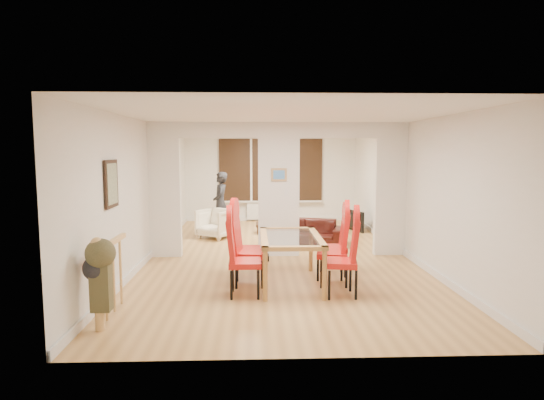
{
  "coord_description": "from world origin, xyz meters",
  "views": [
    {
      "loc": [
        -0.46,
        -8.81,
        2.06
      ],
      "look_at": [
        -0.11,
        0.6,
        1.03
      ],
      "focal_mm": 30.0,
      "sensor_mm": 36.0,
      "label": 1
    }
  ],
  "objects": [
    {
      "name": "floor",
      "position": [
        0.0,
        0.0,
        0.0
      ],
      "size": [
        5.0,
        9.0,
        0.01
      ],
      "primitive_type": "cube",
      "color": "tan",
      "rests_on": "ground"
    },
    {
      "name": "dining_chair_lc",
      "position": [
        -0.59,
        -1.48,
        0.53
      ],
      "size": [
        0.44,
        0.44,
        1.05
      ],
      "primitive_type": null,
      "rotation": [
        0.0,
        0.0,
        -0.04
      ],
      "color": "red",
      "rests_on": "floor"
    },
    {
      "name": "coffee_table",
      "position": [
        0.08,
        2.46,
        0.12
      ],
      "size": [
        1.14,
        0.75,
        0.24
      ],
      "primitive_type": null,
      "rotation": [
        0.0,
        0.0,
        0.24
      ],
      "color": "#362012",
      "rests_on": "floor"
    },
    {
      "name": "bottle",
      "position": [
        -0.1,
        2.51,
        0.39
      ],
      "size": [
        0.07,
        0.07,
        0.29
      ],
      "primitive_type": "cylinder",
      "color": "#143F19",
      "rests_on": "coffee_table"
    },
    {
      "name": "dining_chair_rb",
      "position": [
        0.72,
        -2.0,
        0.57
      ],
      "size": [
        0.53,
        0.53,
        1.15
      ],
      "primitive_type": null,
      "rotation": [
        0.0,
        0.0,
        -0.18
      ],
      "color": "red",
      "rests_on": "floor"
    },
    {
      "name": "dining_chair_ra",
      "position": [
        0.75,
        -2.55,
        0.57
      ],
      "size": [
        0.52,
        0.52,
        1.14
      ],
      "primitive_type": null,
      "rotation": [
        0.0,
        0.0,
        -0.17
      ],
      "color": "red",
      "rests_on": "floor"
    },
    {
      "name": "armchair",
      "position": [
        -1.38,
        1.87,
        0.34
      ],
      "size": [
        1.03,
        1.03,
        0.69
      ],
      "primitive_type": "imported",
      "rotation": [
        0.0,
        0.0,
        -0.59
      ],
      "color": "#F3E7CE",
      "rests_on": "floor"
    },
    {
      "name": "person",
      "position": [
        -1.31,
        2.36,
        0.77
      ],
      "size": [
        0.59,
        0.41,
        1.54
      ],
      "primitive_type": "imported",
      "rotation": [
        0.0,
        0.0,
        -1.5
      ],
      "color": "black",
      "rests_on": "floor"
    },
    {
      "name": "sofa",
      "position": [
        0.64,
        1.22,
        0.26
      ],
      "size": [
        1.92,
        1.17,
        0.52
      ],
      "primitive_type": "imported",
      "rotation": [
        0.0,
        0.0,
        -0.28
      ],
      "color": "black",
      "rests_on": "floor"
    },
    {
      "name": "stair_newel",
      "position": [
        -2.25,
        -3.2,
        0.55
      ],
      "size": [
        0.4,
        1.2,
        1.1
      ],
      "primitive_type": null,
      "color": "tan",
      "rests_on": "floor"
    },
    {
      "name": "dining_chair_rc",
      "position": [
        0.83,
        -1.46,
        0.53
      ],
      "size": [
        0.44,
        0.44,
        1.06
      ],
      "primitive_type": null,
      "rotation": [
        0.0,
        0.0,
        -0.04
      ],
      "color": "red",
      "rests_on": "floor"
    },
    {
      "name": "radiator",
      "position": [
        0.0,
        4.4,
        0.3
      ],
      "size": [
        1.4,
        0.08,
        0.5
      ],
      "primitive_type": "cube",
      "color": "white",
      "rests_on": "floor"
    },
    {
      "name": "television",
      "position": [
        2.0,
        2.69,
        0.26
      ],
      "size": [
        0.91,
        0.41,
        0.53
      ],
      "primitive_type": "imported",
      "rotation": [
        0.0,
        0.0,
        1.9
      ],
      "color": "black",
      "rests_on": "floor"
    },
    {
      "name": "bowl",
      "position": [
        0.29,
        2.51,
        0.27
      ],
      "size": [
        0.23,
        0.23,
        0.06
      ],
      "primitive_type": "imported",
      "color": "#362012",
      "rests_on": "coffee_table"
    },
    {
      "name": "pendant_light",
      "position": [
        0.3,
        3.3,
        2.15
      ],
      "size": [
        0.36,
        0.36,
        0.36
      ],
      "primitive_type": "sphere",
      "color": "orange",
      "rests_on": "room_walls"
    },
    {
      "name": "room_walls",
      "position": [
        0.0,
        0.0,
        1.3
      ],
      "size": [
        5.0,
        9.0,
        2.6
      ],
      "primitive_type": null,
      "color": "silver",
      "rests_on": "floor"
    },
    {
      "name": "dining_chair_lb",
      "position": [
        -0.55,
        -1.98,
        0.59
      ],
      "size": [
        0.55,
        0.55,
        1.18
      ],
      "primitive_type": null,
      "rotation": [
        0.0,
        0.0,
        -0.18
      ],
      "color": "red",
      "rests_on": "floor"
    },
    {
      "name": "wall_poster",
      "position": [
        -2.47,
        -2.4,
        1.6
      ],
      "size": [
        0.04,
        0.52,
        0.67
      ],
      "primitive_type": "cube",
      "color": "gray",
      "rests_on": "room_walls"
    },
    {
      "name": "divider_wall",
      "position": [
        0.0,
        0.0,
        1.3
      ],
      "size": [
        5.0,
        0.18,
        2.6
      ],
      "primitive_type": "cube",
      "color": "white",
      "rests_on": "floor"
    },
    {
      "name": "pillar_photo",
      "position": [
        0.0,
        -0.1,
        1.6
      ],
      "size": [
        0.3,
        0.03,
        0.25
      ],
      "primitive_type": "cube",
      "color": "#4C8CD8",
      "rests_on": "divider_wall"
    },
    {
      "name": "shoes",
      "position": [
        -0.32,
        -0.4,
        0.05
      ],
      "size": [
        0.24,
        0.26,
        0.1
      ],
      "primitive_type": null,
      "color": "black",
      "rests_on": "floor"
    },
    {
      "name": "dining_table",
      "position": [
        0.08,
        -1.98,
        0.38
      ],
      "size": [
        0.92,
        1.63,
        0.76
      ],
      "primitive_type": null,
      "color": "#BA8544",
      "rests_on": "floor"
    },
    {
      "name": "bay_window_blinds",
      "position": [
        0.0,
        4.44,
        1.5
      ],
      "size": [
        3.0,
        0.08,
        1.8
      ],
      "primitive_type": "cube",
      "color": "black",
      "rests_on": "room_walls"
    },
    {
      "name": "dining_chair_la",
      "position": [
        -0.61,
        -2.49,
        0.57
      ],
      "size": [
        0.46,
        0.46,
        1.13
      ],
      "primitive_type": null,
      "rotation": [
        0.0,
        0.0,
        0.02
      ],
      "color": "red",
      "rests_on": "floor"
    }
  ]
}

